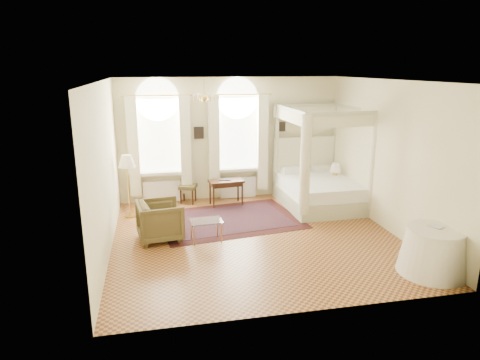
% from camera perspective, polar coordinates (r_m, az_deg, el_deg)
% --- Properties ---
extents(ground, '(6.00, 6.00, 0.00)m').
position_cam_1_polar(ground, '(9.34, 2.04, -7.56)').
color(ground, '#AE6B32').
rests_on(ground, ground).
extents(room_walls, '(6.00, 6.00, 6.00)m').
position_cam_1_polar(room_walls, '(8.78, 2.16, 4.47)').
color(room_walls, '#F8EEBD').
rests_on(room_walls, ground).
extents(window_left, '(1.62, 0.27, 3.29)m').
position_cam_1_polar(window_left, '(11.45, -10.65, 4.18)').
color(window_left, white).
rests_on(window_left, room_walls).
extents(window_right, '(1.62, 0.27, 3.29)m').
position_cam_1_polar(window_right, '(11.67, -0.26, 4.64)').
color(window_right, white).
rests_on(window_right, room_walls).
extents(chandelier, '(0.51, 0.45, 0.50)m').
position_cam_1_polar(chandelier, '(9.67, -4.79, 10.94)').
color(chandelier, gold).
rests_on(chandelier, room_walls).
extents(wall_pictures, '(2.54, 0.03, 0.39)m').
position_cam_1_polar(wall_pictures, '(11.67, -0.91, 6.65)').
color(wall_pictures, black).
rests_on(wall_pictures, room_walls).
extents(canopy_bed, '(2.01, 2.45, 2.59)m').
position_cam_1_polar(canopy_bed, '(11.35, 10.67, -0.57)').
color(canopy_bed, '#B6B895').
rests_on(canopy_bed, ground).
extents(nightstand, '(0.53, 0.51, 0.61)m').
position_cam_1_polar(nightstand, '(12.06, 12.12, -1.14)').
color(nightstand, '#341B0E').
rests_on(nightstand, ground).
extents(nightstand_lamp, '(0.30, 0.30, 0.44)m').
position_cam_1_polar(nightstand_lamp, '(11.86, 12.61, 1.53)').
color(nightstand_lamp, gold).
rests_on(nightstand_lamp, nightstand).
extents(writing_desk, '(0.94, 0.57, 0.67)m').
position_cam_1_polar(writing_desk, '(11.28, -1.87, -0.51)').
color(writing_desk, '#341B0E').
rests_on(writing_desk, ground).
extents(laptop, '(0.36, 0.27, 0.03)m').
position_cam_1_polar(laptop, '(11.30, -1.99, 0.10)').
color(laptop, black).
rests_on(laptop, writing_desk).
extents(stool, '(0.55, 0.55, 0.49)m').
position_cam_1_polar(stool, '(11.55, -6.96, -1.05)').
color(stool, '#40381B').
rests_on(stool, ground).
extents(armchair, '(1.03, 1.01, 0.84)m').
position_cam_1_polar(armchair, '(9.22, -10.59, -5.33)').
color(armchair, '#4E4121').
rests_on(armchair, ground).
extents(coffee_table, '(0.69, 0.51, 0.46)m').
position_cam_1_polar(coffee_table, '(9.01, -4.56, -5.66)').
color(coffee_table, white).
rests_on(coffee_table, ground).
extents(floor_lamp, '(0.40, 0.40, 1.54)m').
position_cam_1_polar(floor_lamp, '(10.51, -14.84, 2.04)').
color(floor_lamp, gold).
rests_on(floor_lamp, ground).
extents(oriental_rug, '(3.58, 2.80, 0.01)m').
position_cam_1_polar(oriental_rug, '(10.32, -1.49, -5.29)').
color(oriental_rug, '#3A120D').
rests_on(oriental_rug, ground).
extents(side_table, '(1.21, 1.21, 0.83)m').
position_cam_1_polar(side_table, '(8.39, 24.40, -8.64)').
color(side_table, white).
rests_on(side_table, ground).
extents(book, '(0.26, 0.29, 0.02)m').
position_cam_1_polar(book, '(8.26, 24.38, -5.78)').
color(book, black).
rests_on(book, side_table).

